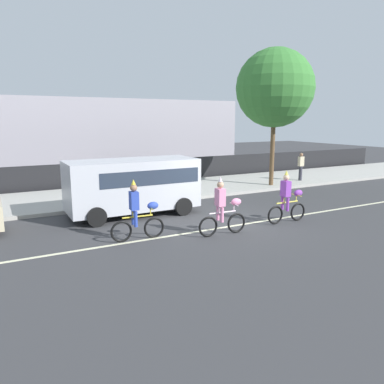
{
  "coord_description": "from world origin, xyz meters",
  "views": [
    {
      "loc": [
        -7.22,
        -11.02,
        3.69
      ],
      "look_at": [
        -0.64,
        1.2,
        1.0
      ],
      "focal_mm": 35.0,
      "sensor_mm": 36.0,
      "label": 1
    }
  ],
  "objects_px": {
    "parade_cyclist_cobalt": "(138,214)",
    "parked_van_silver": "(134,183)",
    "pedestrian_onlooker": "(301,166)",
    "parade_cyclist_pink": "(223,210)",
    "parade_cyclist_purple": "(288,200)"
  },
  "relations": [
    {
      "from": "parade_cyclist_cobalt",
      "to": "parked_van_silver",
      "type": "distance_m",
      "value": 3.27
    },
    {
      "from": "parade_cyclist_cobalt",
      "to": "pedestrian_onlooker",
      "type": "bearing_deg",
      "value": 24.76
    },
    {
      "from": "parked_van_silver",
      "to": "pedestrian_onlooker",
      "type": "height_order",
      "value": "parked_van_silver"
    },
    {
      "from": "parade_cyclist_cobalt",
      "to": "parade_cyclist_pink",
      "type": "distance_m",
      "value": 2.72
    },
    {
      "from": "pedestrian_onlooker",
      "to": "parade_cyclist_purple",
      "type": "bearing_deg",
      "value": -137.05
    },
    {
      "from": "parade_cyclist_pink",
      "to": "parked_van_silver",
      "type": "bearing_deg",
      "value": 112.38
    },
    {
      "from": "parked_van_silver",
      "to": "parade_cyclist_cobalt",
      "type": "bearing_deg",
      "value": -107.98
    },
    {
      "from": "parade_cyclist_pink",
      "to": "parked_van_silver",
      "type": "distance_m",
      "value": 4.23
    },
    {
      "from": "parade_cyclist_pink",
      "to": "parade_cyclist_purple",
      "type": "height_order",
      "value": "same"
    },
    {
      "from": "parade_cyclist_pink",
      "to": "parade_cyclist_cobalt",
      "type": "bearing_deg",
      "value": 162.87
    },
    {
      "from": "parade_cyclist_purple",
      "to": "pedestrian_onlooker",
      "type": "bearing_deg",
      "value": 42.95
    },
    {
      "from": "parade_cyclist_cobalt",
      "to": "parade_cyclist_purple",
      "type": "height_order",
      "value": "same"
    },
    {
      "from": "pedestrian_onlooker",
      "to": "parked_van_silver",
      "type": "bearing_deg",
      "value": -167.18
    },
    {
      "from": "parade_cyclist_pink",
      "to": "parade_cyclist_purple",
      "type": "relative_size",
      "value": 1.0
    },
    {
      "from": "parade_cyclist_pink",
      "to": "pedestrian_onlooker",
      "type": "distance_m",
      "value": 11.58
    }
  ]
}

